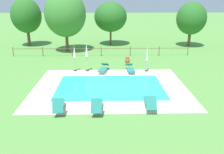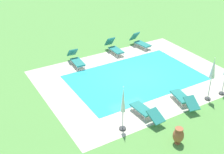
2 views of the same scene
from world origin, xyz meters
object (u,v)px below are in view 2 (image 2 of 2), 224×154
(sun_lounger_south_near_corner, at_px, (146,111))
(terracotta_urn_near_fence, at_px, (178,135))
(sun_lounger_north_far, at_px, (184,98))
(sun_lounger_north_end, at_px, (76,59))
(sun_lounger_north_mid, at_px, (140,42))
(patio_umbrella_closed_row_centre, at_px, (213,71))
(sun_lounger_north_near_steps, at_px, (114,48))
(patio_umbrella_closed_row_west, at_px, (123,104))

(sun_lounger_south_near_corner, distance_m, terracotta_urn_near_fence, 2.26)
(sun_lounger_north_far, relative_size, sun_lounger_north_end, 1.10)
(sun_lounger_north_mid, bearing_deg, sun_lounger_north_end, 3.11)
(sun_lounger_north_mid, bearing_deg, patio_umbrella_closed_row_centre, 82.23)
(sun_lounger_north_mid, height_order, sun_lounger_north_far, sun_lounger_north_mid)
(sun_lounger_north_far, bearing_deg, patio_umbrella_closed_row_centre, 166.78)
(sun_lounger_north_near_steps, distance_m, terracotta_urn_near_fence, 9.96)
(sun_lounger_north_near_steps, xyz_separation_m, sun_lounger_north_mid, (-2.22, 0.06, 0.00))
(sun_lounger_north_far, distance_m, patio_umbrella_closed_row_west, 4.00)
(terracotta_urn_near_fence, bearing_deg, sun_lounger_north_mid, -116.79)
(patio_umbrella_closed_row_west, relative_size, patio_umbrella_closed_row_centre, 0.93)
(sun_lounger_north_mid, relative_size, sun_lounger_north_end, 0.97)
(patio_umbrella_closed_row_west, bearing_deg, sun_lounger_south_near_corner, -171.08)
(sun_lounger_north_far, height_order, terracotta_urn_near_fence, terracotta_urn_near_fence)
(sun_lounger_north_end, bearing_deg, terracotta_urn_near_fence, 93.41)
(sun_lounger_south_near_corner, distance_m, patio_umbrella_closed_row_west, 1.85)
(sun_lounger_north_far, height_order, sun_lounger_north_end, sun_lounger_north_end)
(sun_lounger_north_end, xyz_separation_m, patio_umbrella_closed_row_west, (0.99, 7.23, 1.04))
(patio_umbrella_closed_row_west, bearing_deg, sun_lounger_north_mid, -130.22)
(patio_umbrella_closed_row_west, bearing_deg, sun_lounger_north_end, -97.77)
(sun_lounger_north_near_steps, relative_size, patio_umbrella_closed_row_centre, 0.74)
(sun_lounger_north_far, xyz_separation_m, patio_umbrella_closed_row_centre, (-1.45, 0.34, 1.37))
(sun_lounger_north_near_steps, distance_m, sun_lounger_north_far, 7.46)
(sun_lounger_north_far, xyz_separation_m, patio_umbrella_closed_row_west, (3.85, 0.13, 1.07))
(sun_lounger_south_near_corner, xyz_separation_m, patio_umbrella_closed_row_west, (1.48, 0.23, 1.08))
(terracotta_urn_near_fence, bearing_deg, sun_lounger_south_near_corner, -88.63)
(sun_lounger_north_far, bearing_deg, terracotta_urn_near_fence, 42.98)
(sun_lounger_north_mid, xyz_separation_m, sun_lounger_south_near_corner, (4.88, 7.29, -0.05))
(sun_lounger_north_mid, relative_size, sun_lounger_south_near_corner, 0.90)
(patio_umbrella_closed_row_west, bearing_deg, sun_lounger_north_near_steps, -118.61)
(patio_umbrella_closed_row_west, distance_m, terracotta_urn_near_fence, 2.73)
(sun_lounger_north_mid, distance_m, patio_umbrella_closed_row_west, 9.90)
(sun_lounger_north_near_steps, distance_m, patio_umbrella_closed_row_west, 8.70)
(sun_lounger_north_end, bearing_deg, patio_umbrella_closed_row_west, 82.23)
(sun_lounger_south_near_corner, distance_m, patio_umbrella_closed_row_centre, 4.08)
(sun_lounger_north_near_steps, height_order, sun_lounger_north_far, sun_lounger_north_near_steps)
(sun_lounger_north_mid, relative_size, terracotta_urn_near_fence, 2.33)
(sun_lounger_north_far, bearing_deg, sun_lounger_north_near_steps, -92.18)
(sun_lounger_north_far, relative_size, patio_umbrella_closed_row_west, 0.92)
(sun_lounger_south_near_corner, bearing_deg, sun_lounger_north_mid, -123.78)
(sun_lounger_north_end, relative_size, patio_umbrella_closed_row_west, 0.84)
(sun_lounger_north_mid, bearing_deg, sun_lounger_north_near_steps, -1.59)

